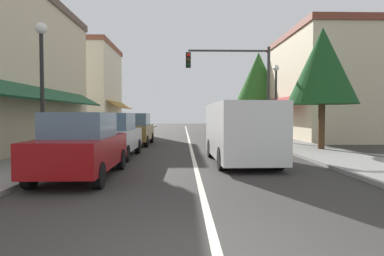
{
  "coord_description": "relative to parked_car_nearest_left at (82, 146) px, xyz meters",
  "views": [
    {
      "loc": [
        -0.43,
        -3.48,
        1.72
      ],
      "look_at": [
        0.04,
        12.77,
        1.05
      ],
      "focal_mm": 31.34,
      "sensor_mm": 36.0,
      "label": 1
    }
  ],
  "objects": [
    {
      "name": "tree_right_near",
      "position": [
        9.14,
        6.21,
        3.04
      ],
      "size": [
        3.19,
        3.19,
        5.69
      ],
      "color": "#4C331E",
      "rests_on": "ground"
    },
    {
      "name": "tree_right_far",
      "position": [
        9.35,
        20.07,
        4.12
      ],
      "size": [
        3.78,
        3.78,
        7.1
      ],
      "color": "#4C331E",
      "rests_on": "ground"
    },
    {
      "name": "street_lamp_right_mid",
      "position": [
        8.16,
        10.34,
        2.23
      ],
      "size": [
        0.36,
        0.36,
        4.58
      ],
      "color": "black",
      "rests_on": "ground"
    },
    {
      "name": "van_in_lane",
      "position": [
        4.77,
        2.72,
        0.27
      ],
      "size": [
        2.1,
        5.23,
        2.12
      ],
      "rotation": [
        0.0,
        0.0,
        0.02
      ],
      "color": "silver",
      "rests_on": "ground"
    },
    {
      "name": "sidewalk_left",
      "position": [
        -2.36,
        12.42,
        -0.82
      ],
      "size": [
        2.6,
        56.0,
        0.12
      ],
      "primitive_type": "cube",
      "color": "gray",
      "rests_on": "ground"
    },
    {
      "name": "lane_center_stripe",
      "position": [
        3.14,
        12.42,
        -0.88
      ],
      "size": [
        0.14,
        52.0,
        0.01
      ],
      "primitive_type": "cube",
      "color": "silver",
      "rests_on": "ground"
    },
    {
      "name": "parked_car_third_left",
      "position": [
        0.04,
        9.75,
        0.0
      ],
      "size": [
        1.82,
        4.12,
        1.77
      ],
      "rotation": [
        0.0,
        0.0,
        -0.01
      ],
      "color": "brown",
      "rests_on": "ground"
    },
    {
      "name": "parked_car_nearest_left",
      "position": [
        0.0,
        0.0,
        0.0
      ],
      "size": [
        1.8,
        4.11,
        1.77
      ],
      "rotation": [
        0.0,
        0.0,
        -0.0
      ],
      "color": "maroon",
      "rests_on": "ground"
    },
    {
      "name": "storefront_right_block",
      "position": [
        12.21,
        14.42,
        2.8
      ],
      "size": [
        5.86,
        10.2,
        7.34
      ],
      "color": "beige",
      "rests_on": "ground"
    },
    {
      "name": "sidewalk_right",
      "position": [
        8.64,
        12.42,
        -0.82
      ],
      "size": [
        2.6,
        56.0,
        0.12
      ],
      "primitive_type": "cube",
      "color": "gray",
      "rests_on": "ground"
    },
    {
      "name": "traffic_signal_mast_arm",
      "position": [
        6.2,
        11.14,
        3.08
      ],
      "size": [
        5.12,
        0.5,
        5.79
      ],
      "color": "#333333",
      "rests_on": "ground"
    },
    {
      "name": "parked_car_second_left",
      "position": [
        -0.07,
        4.3,
        0.0
      ],
      "size": [
        1.86,
        4.14,
        1.77
      ],
      "rotation": [
        0.0,
        0.0,
        -0.02
      ],
      "color": "#B7BABF",
      "rests_on": "ground"
    },
    {
      "name": "storefront_far_left",
      "position": [
        -5.92,
        22.42,
        3.19
      ],
      "size": [
        5.84,
        8.2,
        8.14
      ],
      "color": "beige",
      "rests_on": "ground"
    },
    {
      "name": "ground_plane",
      "position": [
        3.14,
        12.42,
        -0.88
      ],
      "size": [
        80.0,
        80.0,
        0.0
      ],
      "primitive_type": "plane",
      "color": "#33302D"
    },
    {
      "name": "street_lamp_left_near",
      "position": [
        -1.71,
        1.66,
        2.24
      ],
      "size": [
        0.36,
        0.36,
        4.6
      ],
      "color": "black",
      "rests_on": "ground"
    }
  ]
}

